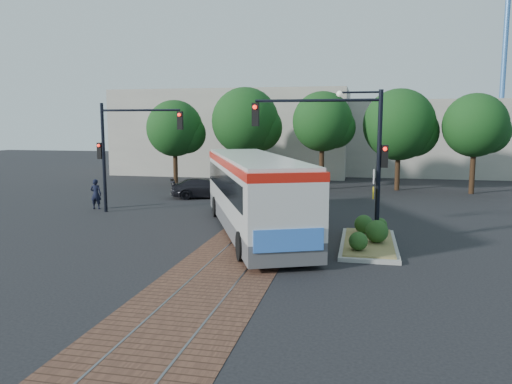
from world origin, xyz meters
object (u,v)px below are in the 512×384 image
at_px(traffic_island, 369,238).
at_px(officer, 96,194).
at_px(parked_car, 204,188).
at_px(signal_pole_main, 348,142).
at_px(signal_pole_left, 122,143).
at_px(city_bus, 253,190).

relative_size(traffic_island, officer, 3.00).
bearing_deg(parked_car, signal_pole_main, -161.77).
bearing_deg(officer, parked_car, -137.84).
relative_size(traffic_island, signal_pole_main, 0.87).
bearing_deg(signal_pole_left, officer, 161.26).
height_order(signal_pole_main, signal_pole_left, signal_pole_main).
distance_m(traffic_island, officer, 16.32).
xyz_separation_m(city_bus, traffic_island, (5.14, -1.55, -1.60)).
distance_m(signal_pole_main, officer, 15.73).
bearing_deg(parked_car, traffic_island, -159.30).
relative_size(signal_pole_main, parked_car, 1.34).
height_order(city_bus, officer, city_bus).
distance_m(city_bus, parked_car, 11.08).
bearing_deg(signal_pole_main, city_bus, 160.68).
xyz_separation_m(city_bus, parked_car, (-5.44, 9.57, -1.28)).
xyz_separation_m(traffic_island, signal_pole_left, (-13.19, 4.89, 3.54)).
bearing_deg(traffic_island, signal_pole_left, 159.64).
bearing_deg(traffic_island, officer, 159.86).
height_order(traffic_island, signal_pole_main, signal_pole_main).
bearing_deg(signal_pole_left, traffic_island, -20.36).
relative_size(city_bus, signal_pole_left, 2.16).
relative_size(signal_pole_left, parked_car, 1.34).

